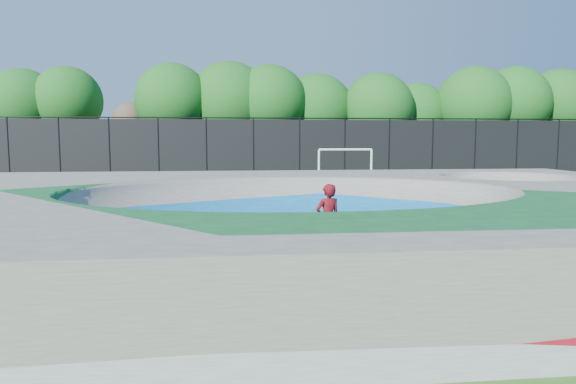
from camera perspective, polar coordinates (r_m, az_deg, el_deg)
ground at (r=12.60m, az=0.57°, el=-6.42°), size 120.00×120.00×0.00m
skate_deck at (r=12.46m, az=0.57°, el=-3.05°), size 22.00×14.00×1.50m
skater at (r=11.80m, az=4.45°, el=-3.14°), size 0.70×0.56×1.68m
skateboard at (r=11.96m, az=4.42°, el=-6.99°), size 0.81×0.49×0.05m
soccer_goal at (r=29.84m, az=6.39°, el=3.58°), size 3.21×0.12×2.12m
fence at (r=33.25m, az=-3.85°, el=4.93°), size 48.09×0.09×4.04m
treeline at (r=38.38m, az=-2.97°, el=9.62°), size 54.66×7.66×8.22m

